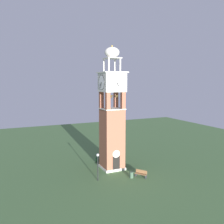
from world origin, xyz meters
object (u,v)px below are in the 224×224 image
clock_tower (112,119)px  trash_bin (131,175)px  park_bench (141,174)px  lamp_post (98,162)px

clock_tower → trash_bin: bearing=-78.8°
park_bench → lamp_post: (-5.67, 1.29, 2.02)m
lamp_post → clock_tower: bearing=43.6°
park_bench → lamp_post: size_ratio=0.44×
park_bench → trash_bin: size_ratio=1.95×
lamp_post → trash_bin: bearing=-12.5°
clock_tower → park_bench: (2.14, -4.65, -6.81)m
lamp_post → park_bench: bearing=-12.8°
park_bench → lamp_post: bearing=167.2°
clock_tower → park_bench: clock_tower is taller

